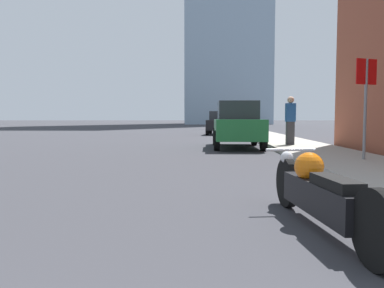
{
  "coord_description": "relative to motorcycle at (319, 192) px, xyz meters",
  "views": [
    {
      "loc": [
        1.68,
        0.95,
        1.13
      ],
      "look_at": [
        1.4,
        7.55,
        0.67
      ],
      "focal_mm": 35.0,
      "sensor_mm": 36.0,
      "label": 1
    }
  ],
  "objects": [
    {
      "name": "motorcycle",
      "position": [
        0.0,
        0.0,
        0.0
      ],
      "size": [
        0.62,
        2.62,
        0.76
      ],
      "rotation": [
        0.0,
        0.0,
        0.12
      ],
      "color": "black",
      "rests_on": "ground_plane"
    },
    {
      "name": "parked_car_green",
      "position": [
        0.01,
        10.62,
        0.51
      ],
      "size": [
        1.83,
        4.32,
        1.76
      ],
      "rotation": [
        0.0,
        0.0,
        -0.0
      ],
      "color": "#1E6B33",
      "rests_on": "ground_plane"
    },
    {
      "name": "pedestrian",
      "position": [
        1.92,
        10.17,
        0.7
      ],
      "size": [
        0.36,
        0.25,
        1.78
      ],
      "color": "#38383D",
      "rests_on": "sidewalk"
    },
    {
      "name": "parked_car_silver",
      "position": [
        0.07,
        35.2,
        0.45
      ],
      "size": [
        2.2,
        4.61,
        1.66
      ],
      "rotation": [
        0.0,
        0.0,
        -0.06
      ],
      "color": "#BCBCC1",
      "rests_on": "ground_plane"
    },
    {
      "name": "parked_car_black",
      "position": [
        -0.18,
        22.33,
        0.44
      ],
      "size": [
        2.18,
        4.16,
        1.61
      ],
      "rotation": [
        0.0,
        0.0,
        -0.09
      ],
      "color": "black",
      "rests_on": "ground_plane"
    },
    {
      "name": "stop_sign",
      "position": [
        2.61,
        5.27,
        1.39
      ],
      "size": [
        0.57,
        0.26,
        2.38
      ],
      "color": "slate",
      "rests_on": "sidewalk"
    },
    {
      "name": "sidewalk",
      "position": [
        2.33,
        35.26,
        -0.3
      ],
      "size": [
        2.3,
        240.0,
        0.15
      ],
      "color": "#9E998E",
      "rests_on": "ground_plane"
    }
  ]
}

